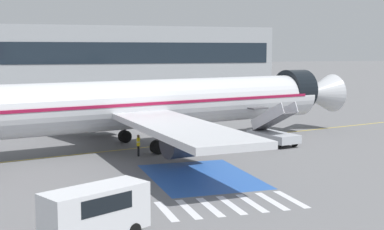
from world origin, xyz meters
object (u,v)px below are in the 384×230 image
at_px(airliner, 150,104).
at_px(boarding_stairs_forward, 273,133).
at_px(ground_crew_0, 138,144).
at_px(service_van_0, 95,209).
at_px(terminal_building, 117,56).
at_px(ground_crew_1, 224,136).
at_px(fuel_tanker, 71,103).

bearing_deg(airliner, boarding_stairs_forward, 64.86).
xyz_separation_m(airliner, ground_crew_0, (-1.79, -3.62, -2.72)).
bearing_deg(service_van_0, terminal_building, -37.15).
bearing_deg(terminal_building, boarding_stairs_forward, -90.83).
bearing_deg(terminal_building, ground_crew_1, -93.98).
relative_size(boarding_stairs_forward, terminal_building, 0.07).
bearing_deg(fuel_tanker, terminal_building, 70.35).
bearing_deg(fuel_tanker, airliner, -83.15).
height_order(airliner, terminal_building, terminal_building).
bearing_deg(ground_crew_1, boarding_stairs_forward, -176.99).
relative_size(airliner, service_van_0, 8.62).
bearing_deg(ground_crew_0, ground_crew_1, 119.71).
height_order(service_van_0, ground_crew_1, service_van_0).
height_order(boarding_stairs_forward, ground_crew_1, boarding_stairs_forward).
height_order(boarding_stairs_forward, fuel_tanker, boarding_stairs_forward).
distance_m(fuel_tanker, terminal_building, 62.25).
bearing_deg(service_van_0, fuel_tanker, -30.58).
height_order(ground_crew_0, terminal_building, terminal_building).
bearing_deg(airliner, ground_crew_1, 55.64).
xyz_separation_m(ground_crew_0, terminal_building, (13.55, 85.94, 5.89)).
height_order(fuel_tanker, service_van_0, fuel_tanker).
xyz_separation_m(airliner, service_van_0, (-7.53, -21.31, -2.29)).
height_order(fuel_tanker, ground_crew_1, fuel_tanker).
xyz_separation_m(service_van_0, ground_crew_1, (13.41, 19.07, -0.44)).
relative_size(service_van_0, ground_crew_0, 2.96).
bearing_deg(ground_crew_0, fuel_tanker, -154.52).
height_order(airliner, service_van_0, airliner).
distance_m(service_van_0, ground_crew_1, 23.32).
bearing_deg(terminal_building, fuel_tanker, -105.18).
bearing_deg(airliner, ground_crew_0, -39.80).
xyz_separation_m(boarding_stairs_forward, terminal_building, (1.23, 84.50, 5.89)).
distance_m(service_van_0, ground_crew_0, 18.61).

